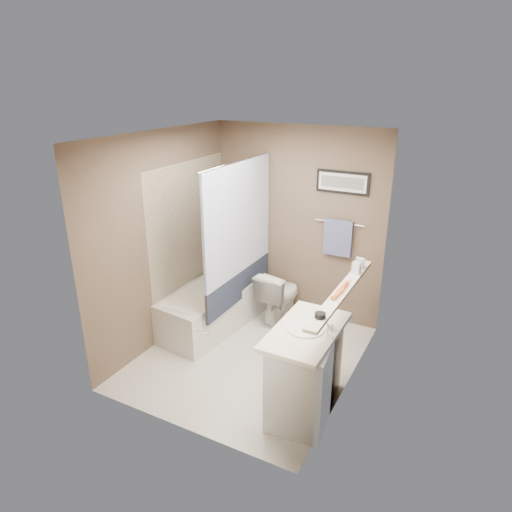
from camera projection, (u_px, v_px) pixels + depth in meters
The scene contains 33 objects.
ground at pixel (250, 356), 5.07m from camera, with size 2.50×2.50×0.00m, color silver.
ceiling at pixel (248, 137), 4.20m from camera, with size 2.20×2.50×0.04m, color silver.
wall_back at pixel (296, 224), 5.65m from camera, with size 2.20×0.04×2.40m, color brown.
wall_front at pixel (175, 306), 3.62m from camera, with size 2.20×0.04×2.40m, color brown.
wall_left at pixel (164, 240), 5.10m from camera, with size 0.04×2.50×2.40m, color brown.
wall_right at pixel (353, 276), 4.17m from camera, with size 0.04×2.50×2.40m, color brown.
tile_surround at pixel (191, 243), 5.59m from camera, with size 0.02×1.55×2.00m, color tan.
curtain_rod at pixel (238, 162), 4.91m from camera, with size 0.02×0.02×1.55m, color silver.
curtain_upper at pixel (239, 219), 5.15m from camera, with size 0.03×1.45×1.28m, color white.
curtain_lower at pixel (240, 285), 5.44m from camera, with size 0.03×1.45×0.36m, color #222C40.
mirror at pixel (353, 238), 3.88m from camera, with size 0.02×1.60×1.00m, color silver.
shelf at pixel (342, 291), 4.10m from camera, with size 0.12×1.60×0.03m, color silver.
towel_bar at pixel (339, 223), 5.36m from camera, with size 0.02×0.02×0.60m, color silver.
towel at pixel (338, 238), 5.41m from camera, with size 0.34×0.05×0.44m, color #838ABE.
art_frame at pixel (343, 182), 5.20m from camera, with size 0.62×0.03×0.26m, color black.
art_mat at pixel (342, 182), 5.19m from camera, with size 0.56×0.00×0.20m, color white.
art_image at pixel (342, 183), 5.19m from camera, with size 0.50×0.00×0.13m, color #595959.
door at pixel (235, 346), 3.44m from camera, with size 0.80×0.02×2.00m, color silver.
door_handle at pixel (202, 332), 3.63m from camera, with size 0.02×0.02×0.10m, color silver.
bathtub at pixel (212, 307), 5.64m from camera, with size 0.70×1.50×0.50m, color silver.
tub_rim at pixel (211, 288), 5.55m from camera, with size 0.56×1.36×0.02m, color white.
toilet at pixel (279, 295), 5.73m from camera, with size 0.38×0.67×0.69m, color silver.
vanity at pixel (305, 372), 4.14m from camera, with size 0.50×0.90×0.80m, color silver.
countertop at pixel (306, 331), 4.00m from camera, with size 0.54×0.96×0.04m, color white.
sink_basin at pixel (305, 328), 3.99m from camera, with size 0.34×0.34×0.01m, color white.
faucet_spout at pixel (327, 329), 3.89m from camera, with size 0.02×0.02×0.10m, color silver.
faucet_knob at pixel (331, 326), 3.98m from camera, with size 0.05×0.05×0.05m, color white.
candle_bowl_near at pixel (320, 315), 3.61m from camera, with size 0.09×0.09×0.04m, color black.
hair_brush_front at pixel (338, 294), 3.97m from camera, with size 0.04×0.04×0.22m, color orange.
hair_brush_back at pixel (343, 287), 4.09m from camera, with size 0.04×0.04×0.22m, color #D0471D.
pink_comb at pixel (349, 281), 4.25m from camera, with size 0.03×0.16×0.01m, color pink.
glass_jar at pixel (360, 263), 4.55m from camera, with size 0.08×0.08×0.10m, color silver.
soap_bottle at pixel (357, 265), 4.42m from camera, with size 0.08×0.08×0.17m, color #999999.
Camera 1 is at (2.07, -3.79, 2.89)m, focal length 32.00 mm.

